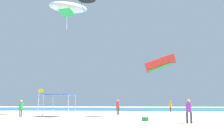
% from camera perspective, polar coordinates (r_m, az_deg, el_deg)
% --- Properties ---
extents(ground, '(110.00, 110.00, 0.10)m').
position_cam_1_polar(ground, '(21.04, -2.56, -12.74)').
color(ground, beige).
extents(ocean_strip, '(110.00, 23.55, 0.03)m').
position_cam_1_polar(ocean_strip, '(50.86, 2.14, -10.09)').
color(ocean_strip, '#1E6B93').
rests_on(ocean_strip, ground).
extents(canopy_tent, '(2.79, 2.85, 2.40)m').
position_cam_1_polar(canopy_tent, '(25.28, -13.35, -6.54)').
color(canopy_tent, '#B2B2B7').
rests_on(canopy_tent, ground).
extents(person_near_tent, '(0.41, 0.43, 1.75)m').
position_cam_1_polar(person_near_tent, '(36.34, 14.98, -8.92)').
color(person_near_tent, brown).
rests_on(person_near_tent, ground).
extents(person_leftmost, '(0.42, 0.42, 1.76)m').
position_cam_1_polar(person_leftmost, '(17.49, 19.37, -9.62)').
color(person_leftmost, '#33384C').
rests_on(person_leftmost, ground).
extents(person_central, '(0.42, 0.47, 1.78)m').
position_cam_1_polar(person_central, '(25.04, -22.66, -8.91)').
color(person_central, slate).
rests_on(person_central, ground).
extents(person_rightmost, '(0.45, 0.45, 1.87)m').
position_cam_1_polar(person_rightmost, '(27.37, 1.57, -9.32)').
color(person_rightmost, brown).
rests_on(person_rightmost, ground).
extents(banner_flag, '(0.61, 0.06, 3.07)m').
position_cam_1_polar(banner_flag, '(27.03, -18.46, -7.24)').
color(banner_flag, silver).
rests_on(banner_flag, ground).
extents(cooler_box, '(0.57, 0.37, 0.35)m').
position_cam_1_polar(cooler_box, '(18.93, 8.62, -12.46)').
color(cooler_box, '#1E8C4C').
rests_on(cooler_box, ground).
extents(kite_inflatable_white, '(8.88, 6.00, 3.44)m').
position_cam_1_polar(kite_inflatable_white, '(51.18, -11.34, 15.76)').
color(kite_inflatable_white, white).
extents(kite_diamond_green, '(3.06, 3.01, 3.78)m').
position_cam_1_polar(kite_diamond_green, '(44.98, -11.66, 14.24)').
color(kite_diamond_green, green).
extents(kite_parafoil_red, '(6.30, 2.21, 3.93)m').
position_cam_1_polar(kite_parafoil_red, '(43.75, 12.52, 1.76)').
color(kite_parafoil_red, red).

